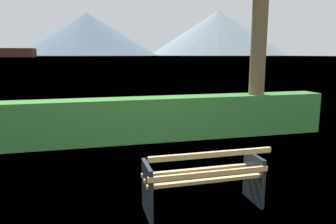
{
  "coord_description": "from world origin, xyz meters",
  "views": [
    {
      "loc": [
        -1.41,
        -3.72,
        2.02
      ],
      "look_at": [
        0.0,
        1.87,
        0.97
      ],
      "focal_mm": 33.66,
      "sensor_mm": 36.0,
      "label": 1
    }
  ],
  "objects": [
    {
      "name": "water_surface",
      "position": [
        0.0,
        306.55,
        0.0
      ],
      "size": [
        620.0,
        620.0,
        0.0
      ],
      "primitive_type": "plane",
      "color": "#6B8EA3",
      "rests_on": "ground_plane"
    },
    {
      "name": "ground_plane",
      "position": [
        0.0,
        0.0,
        0.0
      ],
      "size": [
        1400.0,
        1400.0,
        0.0
      ],
      "primitive_type": "plane",
      "color": "#4C6B33"
    },
    {
      "name": "hedge_row",
      "position": [
        0.0,
        3.49,
        0.51
      ],
      "size": [
        8.88,
        0.64,
        1.03
      ],
      "primitive_type": "cube",
      "color": "#387A33",
      "rests_on": "ground_plane"
    },
    {
      "name": "park_bench",
      "position": [
        0.0,
        -0.06,
        0.42
      ],
      "size": [
        1.58,
        0.58,
        0.87
      ],
      "color": "tan",
      "rests_on": "ground_plane"
    },
    {
      "name": "distant_hills",
      "position": [
        -19.87,
        562.98,
        40.66
      ],
      "size": [
        804.36,
        347.08,
        86.39
      ],
      "color": "slate",
      "rests_on": "ground_plane"
    }
  ]
}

